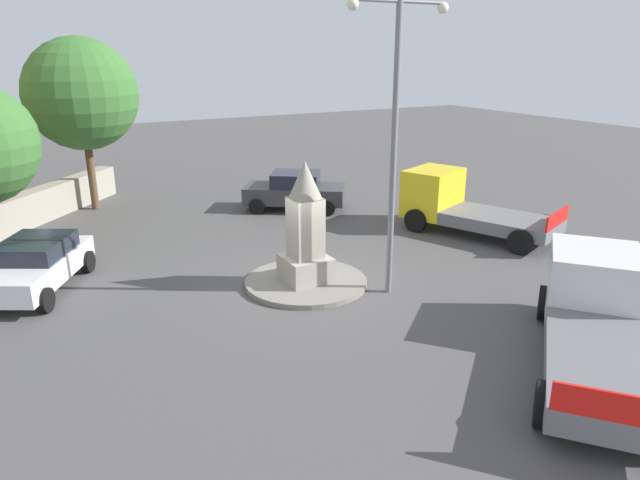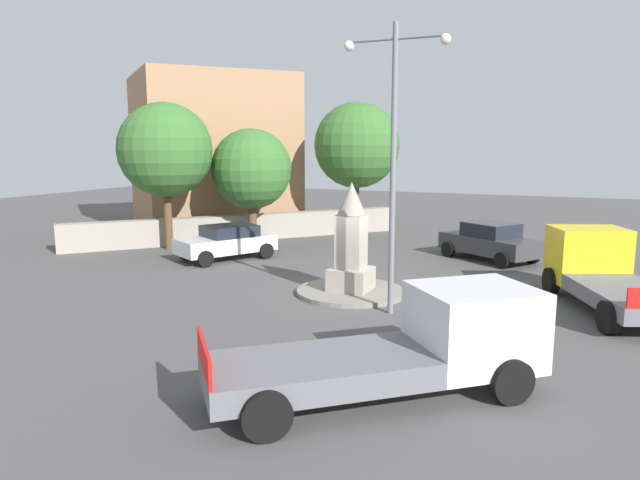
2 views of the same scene
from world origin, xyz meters
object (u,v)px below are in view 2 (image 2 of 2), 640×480
Objects in this scene: truck_white_far_side at (416,344)px; corner_building at (213,153)px; tree_near_wall at (251,169)px; tree_far_corner at (357,145)px; monument at (351,243)px; streetlamp at (394,143)px; car_white_near_island at (227,241)px; car_dark_grey_waiting at (490,241)px; truck_yellow_parked_right at (603,272)px; tree_mid_cluster at (165,150)px.

corner_building is (16.19, -17.51, 3.26)m from truck_white_far_side.
tree_far_corner is at bearing -131.67° from tree_near_wall.
tree_far_corner is (3.97, -11.34, 3.00)m from monument.
streetlamp is at bearing 113.94° from tree_far_corner.
corner_building reaches higher than car_white_near_island.
truck_yellow_parked_right reaches higher than car_dark_grey_waiting.
car_white_near_island is (6.63, -3.23, -0.88)m from monument.
monument is 16.95m from corner_building.
truck_yellow_parked_right is at bearing 160.33° from tree_near_wall.
truck_white_far_side is at bearing 113.34° from tree_far_corner.
car_dark_grey_waiting is at bearing -88.31° from truck_white_far_side.
streetlamp is 1.20× the size of tree_mid_cluster.
tree_far_corner is at bearing -40.50° from truck_yellow_parked_right.
tree_mid_cluster is at bearing -7.72° from truck_yellow_parked_right.
monument is 10.67m from tree_near_wall.
car_dark_grey_waiting is 11.31m from tree_near_wall.
tree_near_wall is (14.88, -5.32, 2.53)m from truck_yellow_parked_right.
monument is 0.59× the size of truck_yellow_parked_right.
tree_near_wall is at bearing -42.83° from monument.
monument reaches higher than truck_white_far_side.
tree_mid_cluster is (10.33, -4.19, 2.80)m from monument.
truck_white_far_side is at bearing 132.76° from corner_building.
tree_far_corner is (-8.55, -0.20, 0.41)m from corner_building.
car_white_near_island is at bearing 105.27° from tree_near_wall.
streetlamp is 10.41m from car_white_near_island.
truck_white_far_side is 17.85m from tree_near_wall.
truck_white_far_side is at bearing 130.11° from tree_near_wall.
tree_near_wall is at bearing -131.67° from tree_mid_cluster.
car_white_near_island is 0.63× the size of tree_far_corner.
monument is at bearing 137.17° from tree_near_wall.
tree_far_corner is at bearing -178.65° from corner_building.
tree_mid_cluster is at bearing 48.33° from tree_far_corner.
streetlamp is 1.35× the size of truck_yellow_parked_right.
tree_mid_cluster is 9.57m from tree_far_corner.
streetlamp is at bearing 31.62° from truck_yellow_parked_right.
tree_near_wall is (9.45, -8.67, -1.17)m from streetlamp.
car_dark_grey_waiting is at bearing -114.09° from monument.
streetlamp is 1.14× the size of tree_far_corner.
tree_near_wall is at bearing -19.67° from truck_yellow_parked_right.
tree_near_wall reaches higher than car_dark_grey_waiting.
tree_far_corner is (-6.36, -7.14, 0.20)m from tree_mid_cluster.
streetlamp is at bearing 154.65° from tree_mid_cluster.
corner_building reaches higher than monument.
truck_white_far_side is 17.88m from tree_mid_cluster.
car_dark_grey_waiting is 10.72m from car_white_near_island.
corner_building is 7.28m from tree_mid_cluster.
streetlamp reaches higher than tree_mid_cluster.
truck_yellow_parked_right is (-5.43, -3.35, -3.70)m from streetlamp.
truck_yellow_parked_right is 0.85× the size of tree_far_corner.
truck_yellow_parked_right is at bearing 172.28° from tree_mid_cluster.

